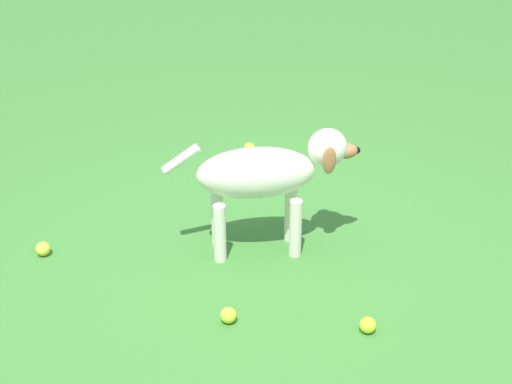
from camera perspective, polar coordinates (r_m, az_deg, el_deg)
The scene contains 6 objects.
ground at distance 3.23m, azimuth 0.34°, elevation -7.03°, with size 14.00×14.00×0.00m, color #38722D.
dog at distance 3.26m, azimuth 0.88°, elevation 1.37°, with size 0.79×0.45×0.58m.
tennis_ball_0 at distance 4.31m, azimuth -0.49°, elevation 3.35°, with size 0.07×0.07×0.07m, color #D0DB33.
tennis_ball_1 at distance 3.00m, azimuth -2.11°, elevation -9.35°, with size 0.07×0.07×0.07m, color #C0D431.
tennis_ball_2 at distance 3.53m, azimuth -15.89°, elevation -4.18°, with size 0.07×0.07×0.07m, color #CED239.
tennis_ball_3 at distance 2.99m, azimuth 8.50°, elevation -9.98°, with size 0.07×0.07×0.07m, color #C1E12C.
Camera 1 is at (1.46, 2.16, 1.89)m, focal length 52.61 mm.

